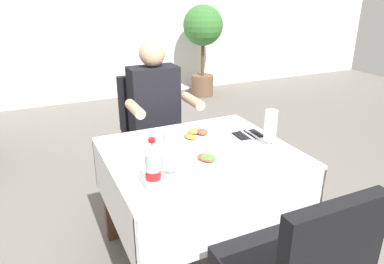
{
  "coord_description": "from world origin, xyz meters",
  "views": [
    {
      "loc": [
        -0.78,
        -1.61,
        1.6
      ],
      "look_at": [
        0.06,
        0.19,
        0.81
      ],
      "focal_mm": 33.81,
      "sensor_mm": 36.0,
      "label": 1
    }
  ],
  "objects_px": {
    "beer_glass_left": "(270,128)",
    "beer_glass_middle": "(170,153)",
    "plate_near_camera": "(208,160)",
    "plate_far_diner": "(194,135)",
    "potted_plant_corner": "(203,35)",
    "main_dining_table": "(199,177)",
    "napkin_cutlery_set": "(248,134)",
    "seated_diner_far": "(157,116)",
    "chair_far_diner_seat": "(152,130)",
    "cola_bottle_primary": "(153,169)"
  },
  "relations": [
    {
      "from": "plate_near_camera",
      "to": "beer_glass_left",
      "type": "bearing_deg",
      "value": 8.28
    },
    {
      "from": "main_dining_table",
      "to": "plate_far_diner",
      "type": "relative_size",
      "value": 4.43
    },
    {
      "from": "plate_far_diner",
      "to": "main_dining_table",
      "type": "bearing_deg",
      "value": -107.23
    },
    {
      "from": "plate_far_diner",
      "to": "potted_plant_corner",
      "type": "xyz_separation_m",
      "value": [
        1.63,
        3.13,
        0.19
      ]
    },
    {
      "from": "plate_far_diner",
      "to": "beer_glass_left",
      "type": "bearing_deg",
      "value": -40.24
    },
    {
      "from": "seated_diner_far",
      "to": "plate_far_diner",
      "type": "xyz_separation_m",
      "value": [
        0.05,
        -0.54,
        0.03
      ]
    },
    {
      "from": "beer_glass_middle",
      "to": "potted_plant_corner",
      "type": "bearing_deg",
      "value": 61.17
    },
    {
      "from": "chair_far_diner_seat",
      "to": "plate_far_diner",
      "type": "bearing_deg",
      "value": -84.52
    },
    {
      "from": "napkin_cutlery_set",
      "to": "potted_plant_corner",
      "type": "height_order",
      "value": "potted_plant_corner"
    },
    {
      "from": "chair_far_diner_seat",
      "to": "napkin_cutlery_set",
      "type": "relative_size",
      "value": 5.06
    },
    {
      "from": "beer_glass_left",
      "to": "napkin_cutlery_set",
      "type": "height_order",
      "value": "beer_glass_left"
    },
    {
      "from": "plate_near_camera",
      "to": "beer_glass_middle",
      "type": "height_order",
      "value": "beer_glass_middle"
    },
    {
      "from": "main_dining_table",
      "to": "plate_near_camera",
      "type": "distance_m",
      "value": 0.25
    },
    {
      "from": "chair_far_diner_seat",
      "to": "main_dining_table",
      "type": "bearing_deg",
      "value": -90.0
    },
    {
      "from": "plate_far_diner",
      "to": "potted_plant_corner",
      "type": "height_order",
      "value": "potted_plant_corner"
    },
    {
      "from": "main_dining_table",
      "to": "beer_glass_middle",
      "type": "xyz_separation_m",
      "value": [
        -0.25,
        -0.19,
        0.29
      ]
    },
    {
      "from": "main_dining_table",
      "to": "chair_far_diner_seat",
      "type": "bearing_deg",
      "value": 90.0
    },
    {
      "from": "beer_glass_middle",
      "to": "cola_bottle_primary",
      "type": "xyz_separation_m",
      "value": [
        -0.13,
        -0.11,
        -0.0
      ]
    },
    {
      "from": "chair_far_diner_seat",
      "to": "napkin_cutlery_set",
      "type": "xyz_separation_m",
      "value": [
        0.38,
        -0.77,
        0.18
      ]
    },
    {
      "from": "seated_diner_far",
      "to": "cola_bottle_primary",
      "type": "bearing_deg",
      "value": -110.53
    },
    {
      "from": "seated_diner_far",
      "to": "potted_plant_corner",
      "type": "xyz_separation_m",
      "value": [
        1.68,
        2.59,
        0.23
      ]
    },
    {
      "from": "seated_diner_far",
      "to": "cola_bottle_primary",
      "type": "distance_m",
      "value": 1.13
    },
    {
      "from": "beer_glass_left",
      "to": "beer_glass_middle",
      "type": "bearing_deg",
      "value": -171.86
    },
    {
      "from": "plate_near_camera",
      "to": "cola_bottle_primary",
      "type": "bearing_deg",
      "value": -157.73
    },
    {
      "from": "plate_near_camera",
      "to": "potted_plant_corner",
      "type": "bearing_deg",
      "value": 63.84
    },
    {
      "from": "plate_near_camera",
      "to": "beer_glass_left",
      "type": "height_order",
      "value": "beer_glass_left"
    },
    {
      "from": "seated_diner_far",
      "to": "napkin_cutlery_set",
      "type": "bearing_deg",
      "value": -60.35
    },
    {
      "from": "chair_far_diner_seat",
      "to": "napkin_cutlery_set",
      "type": "height_order",
      "value": "chair_far_diner_seat"
    },
    {
      "from": "main_dining_table",
      "to": "napkin_cutlery_set",
      "type": "distance_m",
      "value": 0.43
    },
    {
      "from": "seated_diner_far",
      "to": "napkin_cutlery_set",
      "type": "relative_size",
      "value": 6.57
    },
    {
      "from": "main_dining_table",
      "to": "cola_bottle_primary",
      "type": "relative_size",
      "value": 3.99
    },
    {
      "from": "plate_far_diner",
      "to": "beer_glass_middle",
      "type": "height_order",
      "value": "beer_glass_middle"
    },
    {
      "from": "potted_plant_corner",
      "to": "beer_glass_left",
      "type": "bearing_deg",
      "value": -110.37
    },
    {
      "from": "main_dining_table",
      "to": "potted_plant_corner",
      "type": "bearing_deg",
      "value": 63.14
    },
    {
      "from": "main_dining_table",
      "to": "napkin_cutlery_set",
      "type": "height_order",
      "value": "napkin_cutlery_set"
    },
    {
      "from": "plate_far_diner",
      "to": "beer_glass_left",
      "type": "relative_size",
      "value": 1.1
    },
    {
      "from": "seated_diner_far",
      "to": "plate_near_camera",
      "type": "bearing_deg",
      "value": -92.39
    },
    {
      "from": "beer_glass_left",
      "to": "beer_glass_middle",
      "type": "xyz_separation_m",
      "value": [
        -0.67,
        -0.1,
        0.01
      ]
    },
    {
      "from": "plate_near_camera",
      "to": "plate_far_diner",
      "type": "height_order",
      "value": "plate_near_camera"
    },
    {
      "from": "chair_far_diner_seat",
      "to": "beer_glass_middle",
      "type": "xyz_separation_m",
      "value": [
        -0.25,
        -1.04,
        0.29
      ]
    },
    {
      "from": "main_dining_table",
      "to": "potted_plant_corner",
      "type": "relative_size",
      "value": 0.76
    },
    {
      "from": "seated_diner_far",
      "to": "beer_glass_left",
      "type": "bearing_deg",
      "value": -64.18
    },
    {
      "from": "napkin_cutlery_set",
      "to": "seated_diner_far",
      "type": "bearing_deg",
      "value": 119.65
    },
    {
      "from": "plate_near_camera",
      "to": "beer_glass_middle",
      "type": "distance_m",
      "value": 0.25
    },
    {
      "from": "plate_near_camera",
      "to": "beer_glass_left",
      "type": "distance_m",
      "value": 0.46
    },
    {
      "from": "chair_far_diner_seat",
      "to": "plate_near_camera",
      "type": "xyz_separation_m",
      "value": [
        -0.03,
        -1.01,
        0.19
      ]
    },
    {
      "from": "chair_far_diner_seat",
      "to": "beer_glass_middle",
      "type": "height_order",
      "value": "chair_far_diner_seat"
    },
    {
      "from": "plate_near_camera",
      "to": "plate_far_diner",
      "type": "bearing_deg",
      "value": 75.94
    },
    {
      "from": "plate_far_diner",
      "to": "napkin_cutlery_set",
      "type": "height_order",
      "value": "plate_far_diner"
    },
    {
      "from": "main_dining_table",
      "to": "plate_near_camera",
      "type": "xyz_separation_m",
      "value": [
        -0.03,
        -0.16,
        0.19
      ]
    }
  ]
}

